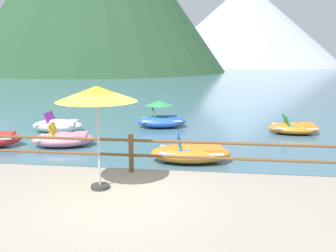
{
  "coord_description": "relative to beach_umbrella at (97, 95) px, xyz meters",
  "views": [
    {
      "loc": [
        2.0,
        -6.75,
        3.25
      ],
      "look_at": [
        0.48,
        5.0,
        0.9
      ],
      "focal_mm": 37.9,
      "sensor_mm": 36.0,
      "label": 1
    }
  ],
  "objects": [
    {
      "name": "distant_peak",
      "position": [
        11.81,
        112.66,
        10.62
      ],
      "size": [
        60.19,
        60.19,
        26.14
      ],
      "primitive_type": "cone",
      "color": "#A8B2C1",
      "rests_on": "ground"
    },
    {
      "name": "beach_umbrella",
      "position": [
        0.0,
        0.0,
        0.0
      ],
      "size": [
        1.7,
        1.7,
        2.24
      ],
      "color": "#B2B2B7",
      "rests_on": "promenade_dock"
    },
    {
      "name": "pedal_boat_6",
      "position": [
        1.77,
        3.55,
        -2.15
      ],
      "size": [
        2.61,
        1.53,
        0.88
      ],
      "color": "orange",
      "rests_on": "ground"
    },
    {
      "name": "ground_plane",
      "position": [
        0.42,
        39.66,
        -2.45
      ],
      "size": [
        200.0,
        200.0,
        0.0
      ],
      "primitive_type": "plane",
      "color": "#477084"
    },
    {
      "name": "pedal_boat_2",
      "position": [
        -4.26,
        7.24,
        -2.15
      ],
      "size": [
        2.25,
        1.31,
        0.88
      ],
      "color": "white",
      "rests_on": "ground"
    },
    {
      "name": "pedal_boat_5",
      "position": [
        5.86,
        8.26,
        -2.21
      ],
      "size": [
        2.16,
        1.43,
        0.81
      ],
      "color": "orange",
      "rests_on": "ground"
    },
    {
      "name": "pedal_boat_3",
      "position": [
        -2.99,
        4.92,
        -2.18
      ],
      "size": [
        2.46,
        1.76,
        0.85
      ],
      "color": "pink",
      "rests_on": "ground"
    },
    {
      "name": "dock_railing",
      "position": [
        0.42,
        1.21,
        -1.46
      ],
      "size": [
        23.92,
        0.12,
        0.95
      ],
      "color": "brown",
      "rests_on": "promenade_dock"
    },
    {
      "name": "pedal_boat_1",
      "position": [
        0.05,
        8.86,
        -2.02
      ],
      "size": [
        2.49,
        1.8,
        1.24
      ],
      "color": "blue",
      "rests_on": "ground"
    }
  ]
}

